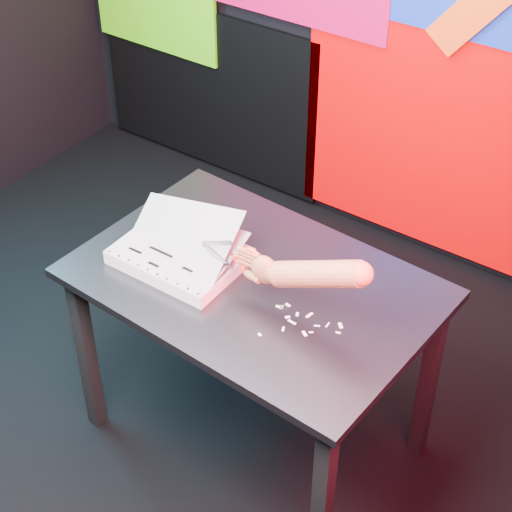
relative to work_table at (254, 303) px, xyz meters
The scene contains 7 objects.
room 0.86m from the work_table, 167.20° to the right, with size 3.01×3.01×2.71m.
backdrop 1.45m from the work_table, 107.66° to the left, with size 2.88×0.05×2.08m.
work_table is the anchor object (origin of this frame).
printout_stack 0.29m from the work_table, 165.97° to the right, with size 0.42×0.30×0.21m.
scissors 0.24m from the work_table, 72.56° to the right, with size 0.21×0.02×0.12m.
hand_forearm 0.37m from the work_table, 15.46° to the right, with size 0.43×0.09×0.21m.
paper_clippings 0.25m from the work_table, 18.10° to the right, with size 0.22×0.19×0.00m.
Camera 1 is at (1.67, -1.57, 2.51)m, focal length 60.00 mm.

